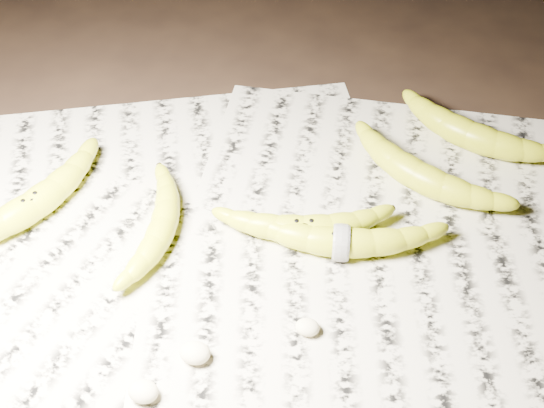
% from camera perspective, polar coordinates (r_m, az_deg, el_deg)
% --- Properties ---
extents(ground, '(3.00, 3.00, 0.00)m').
position_cam_1_polar(ground, '(0.91, 0.02, -4.04)').
color(ground, black).
rests_on(ground, ground).
extents(newspaper_patch, '(0.90, 0.70, 0.01)m').
position_cam_1_polar(newspaper_patch, '(0.90, -0.40, -4.31)').
color(newspaper_patch, beige).
rests_on(newspaper_patch, ground).
extents(banana_left_a, '(0.16, 0.23, 0.04)m').
position_cam_1_polar(banana_left_a, '(0.98, -17.72, -0.03)').
color(banana_left_a, '#CDD41A').
rests_on(banana_left_a, newspaper_patch).
extents(banana_left_b, '(0.07, 0.18, 0.03)m').
position_cam_1_polar(banana_left_b, '(0.92, -8.23, -1.47)').
color(banana_left_b, '#CDD41A').
rests_on(banana_left_b, newspaper_patch).
extents(banana_center, '(0.20, 0.10, 0.03)m').
position_cam_1_polar(banana_center, '(0.91, 2.40, -1.71)').
color(banana_center, '#CDD41A').
rests_on(banana_center, newspaper_patch).
extents(banana_taped, '(0.22, 0.09, 0.04)m').
position_cam_1_polar(banana_taped, '(0.89, 5.22, -2.75)').
color(banana_taped, '#CDD41A').
rests_on(banana_taped, newspaper_patch).
extents(banana_upper_a, '(0.21, 0.15, 0.04)m').
position_cam_1_polar(banana_upper_a, '(0.99, 10.97, 2.27)').
color(banana_upper_a, '#CDD41A').
rests_on(banana_upper_a, newspaper_patch).
extents(banana_upper_b, '(0.21, 0.14, 0.04)m').
position_cam_1_polar(banana_upper_b, '(1.06, 14.70, 5.20)').
color(banana_upper_b, '#CDD41A').
rests_on(banana_upper_b, newspaper_patch).
extents(measuring_tape, '(0.01, 0.05, 0.05)m').
position_cam_1_polar(measuring_tape, '(0.89, 5.22, -2.75)').
color(measuring_tape, white).
rests_on(measuring_tape, newspaper_patch).
extents(flesh_chunk_a, '(0.03, 0.03, 0.02)m').
position_cam_1_polar(flesh_chunk_a, '(0.81, -5.84, -10.93)').
color(flesh_chunk_a, '#F5E5BE').
rests_on(flesh_chunk_a, newspaper_patch).
extents(flesh_chunk_b, '(0.03, 0.03, 0.02)m').
position_cam_1_polar(flesh_chunk_b, '(0.79, -9.69, -13.60)').
color(flesh_chunk_b, '#F5E5BE').
rests_on(flesh_chunk_b, newspaper_patch).
extents(flesh_chunk_c, '(0.03, 0.02, 0.02)m').
position_cam_1_polar(flesh_chunk_c, '(0.83, 2.69, -9.09)').
color(flesh_chunk_c, '#F5E5BE').
rests_on(flesh_chunk_c, newspaper_patch).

